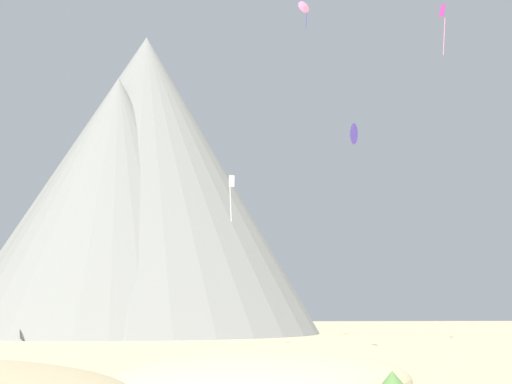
{
  "coord_description": "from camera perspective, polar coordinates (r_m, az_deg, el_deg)",
  "views": [
    {
      "loc": [
        -4.53,
        -24.24,
        3.5
      ],
      "look_at": [
        3.69,
        47.79,
        15.69
      ],
      "focal_mm": 49.4,
      "sensor_mm": 36.0,
      "label": 1
    }
  ],
  "objects": [
    {
      "name": "bush_far_right",
      "position": [
        47.59,
        6.84,
        -13.3
      ],
      "size": [
        2.45,
        2.45,
        0.67
      ],
      "primitive_type": "cone",
      "rotation": [
        0.0,
        0.0,
        4.52
      ],
      "color": "#568442",
      "rests_on": "ground_plane"
    },
    {
      "name": "kite_pink_high",
      "position": [
        83.45,
        3.92,
        14.73
      ],
      "size": [
        1.56,
        1.11,
        3.36
      ],
      "rotation": [
        0.0,
        0.0,
        0.46
      ],
      "color": "pink"
    },
    {
      "name": "dune_foreground_right",
      "position": [
        35.54,
        0.77,
        -15.2
      ],
      "size": [
        21.14,
        20.69,
        3.2
      ],
      "primitive_type": "ellipsoid",
      "rotation": [
        0.0,
        0.0,
        2.27
      ],
      "color": "beige",
      "rests_on": "ground_plane"
    },
    {
      "name": "kite_white_mid",
      "position": [
        65.67,
        -2.01,
        0.18
      ],
      "size": [
        0.52,
        0.58,
        4.38
      ],
      "rotation": [
        0.0,
        0.0,
        5.19
      ],
      "color": "white"
    },
    {
      "name": "kite_magenta_high",
      "position": [
        75.6,
        14.9,
        13.32
      ],
      "size": [
        0.61,
        0.75,
        5.49
      ],
      "rotation": [
        0.0,
        0.0,
        1.16
      ],
      "color": "#D1339E"
    },
    {
      "name": "kite_indigo_mid",
      "position": [
        60.5,
        8.04,
        4.68
      ],
      "size": [
        0.55,
        1.83,
        1.81
      ],
      "rotation": [
        0.0,
        0.0,
        1.68
      ],
      "color": "#5138B2"
    },
    {
      "name": "rock_massif",
      "position": [
        111.12,
        -9.82,
        0.04
      ],
      "size": [
        76.89,
        76.89,
        47.82
      ],
      "color": "gray",
      "rests_on": "ground_plane"
    },
    {
      "name": "bush_near_left",
      "position": [
        45.17,
        6.06,
        -13.57
      ],
      "size": [
        3.68,
        3.68,
        0.59
      ],
      "primitive_type": "cone",
      "rotation": [
        0.0,
        0.0,
        5.32
      ],
      "color": "#477238",
      "rests_on": "ground_plane"
    }
  ]
}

